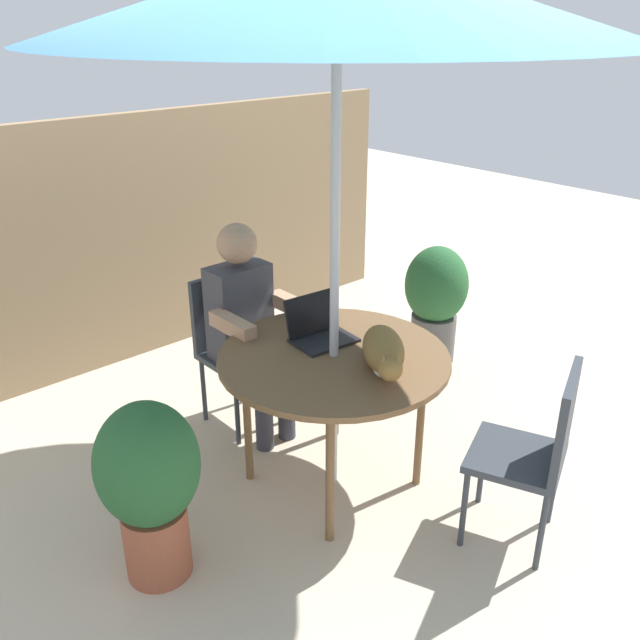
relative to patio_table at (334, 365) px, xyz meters
The scene contains 10 objects.
ground_plane 0.69m from the patio_table, ahead, with size 14.00×14.00×0.00m, color beige.
fence_back 2.03m from the patio_table, 90.00° to the left, with size 4.51×0.08×1.67m, color #937756.
patio_table is the anchor object (origin of this frame).
chair_occupied 0.88m from the patio_table, 90.00° to the left, with size 0.40×0.40×0.89m.
chair_empty 1.00m from the patio_table, 67.98° to the right, with size 0.52×0.52×0.89m.
person_seated 0.70m from the patio_table, 90.00° to the left, with size 0.48×0.48×1.23m.
laptop 0.23m from the patio_table, 71.12° to the left, with size 0.32×0.28×0.21m.
cat 0.30m from the patio_table, 72.36° to the right, with size 0.47×0.51×0.17m.
potted_plant_near_fence 1.02m from the patio_table, behind, with size 0.43×0.43×0.85m.
potted_plant_by_chair 1.58m from the patio_table, 20.34° to the left, with size 0.43×0.43×0.83m.
Camera 1 is at (-1.99, -2.11, 2.25)m, focal length 38.03 mm.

